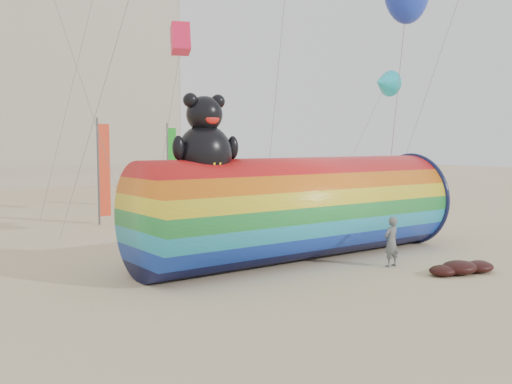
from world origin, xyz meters
TOP-DOWN VIEW (x-y plane):
  - ground at (0.00, 0.00)m, footprint 160.00×160.00m
  - windsock_assembly at (2.38, 1.53)m, footprint 12.00×3.65m
  - kite_handler at (3.91, -1.21)m, footprint 0.60×0.40m
  - fabric_bundle at (4.97, -3.11)m, footprint 2.62×1.35m
  - festival_banners at (-0.75, 15.10)m, footprint 15.05×4.52m

SIDE VIEW (x-z plane):
  - ground at x=0.00m, z-range 0.00..0.00m
  - fabric_bundle at x=4.97m, z-range -0.03..0.37m
  - kite_handler at x=3.91m, z-range 0.00..1.62m
  - windsock_assembly at x=2.38m, z-range -0.93..4.60m
  - festival_banners at x=-0.75m, z-range 0.04..5.24m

